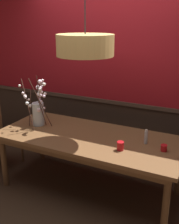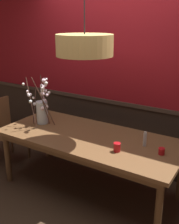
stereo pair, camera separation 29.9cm
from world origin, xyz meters
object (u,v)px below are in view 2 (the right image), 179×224
at_px(chair_far_side_left, 100,123).
at_px(vase_with_blossoms, 42,109).
at_px(candle_holder_nearer_center, 117,147).
at_px(condiment_bottle, 145,139).
at_px(pendant_lamp, 85,45).
at_px(candle_holder_nearer_edge, 162,151).
at_px(chair_head_west_end, 5,127).
at_px(chair_far_side_right, 145,135).
at_px(dining_table, 89,142).

relative_size(chair_far_side_left, vase_with_blossoms, 1.45).
bearing_deg(candle_holder_nearer_center, condiment_bottle, 54.93).
bearing_deg(pendant_lamp, candle_holder_nearer_center, -13.16).
xyz_separation_m(chair_far_side_left, candle_holder_nearer_edge, (1.23, -0.88, 0.23)).
relative_size(chair_head_west_end, vase_with_blossoms, 1.43).
xyz_separation_m(chair_far_side_right, chair_far_side_left, (-0.73, -0.00, 0.03)).
distance_m(chair_far_side_left, pendant_lamp, 1.62).
bearing_deg(chair_head_west_end, chair_far_side_right, 25.64).
xyz_separation_m(chair_far_side_left, pendant_lamp, (0.35, -0.96, 1.25)).
bearing_deg(chair_far_side_left, candle_holder_nearer_edge, -35.63).
relative_size(chair_far_side_right, candle_holder_nearer_center, 9.22).
bearing_deg(chair_far_side_left, candle_holder_nearer_center, -52.74).
bearing_deg(chair_far_side_right, chair_head_west_end, -154.36).
xyz_separation_m(dining_table, candle_holder_nearer_edge, (0.87, 0.00, 0.11)).
xyz_separation_m(chair_far_side_right, candle_holder_nearer_center, (0.09, -1.07, 0.28)).
relative_size(dining_table, candle_holder_nearer_center, 22.73).
distance_m(chair_head_west_end, condiment_bottle, 2.15).
xyz_separation_m(vase_with_blossoms, candle_holder_nearer_center, (1.20, -0.21, -0.15)).
height_order(chair_head_west_end, candle_holder_nearer_center, chair_head_west_end).
distance_m(chair_far_side_left, candle_holder_nearer_edge, 1.53).
relative_size(condiment_bottle, pendant_lamp, 0.13).
distance_m(chair_far_side_right, condiment_bottle, 0.90).
relative_size(chair_head_west_end, condiment_bottle, 5.64).
height_order(dining_table, condiment_bottle, condiment_bottle).
bearing_deg(dining_table, condiment_bottle, 8.24).
bearing_deg(condiment_bottle, candle_holder_nearer_center, -125.07).
height_order(chair_far_side_left, candle_holder_nearer_edge, chair_far_side_left).
distance_m(chair_far_side_left, vase_with_blossoms, 1.02).
distance_m(chair_far_side_right, candle_holder_nearer_edge, 1.05).
distance_m(chair_far_side_right, chair_far_side_left, 0.73).
relative_size(dining_table, pendant_lamp, 1.66).
bearing_deg(chair_head_west_end, candle_holder_nearer_center, -5.57).
bearing_deg(vase_with_blossoms, dining_table, -1.92).
height_order(chair_far_side_right, pendant_lamp, pendant_lamp).
height_order(chair_far_side_left, chair_head_west_end, chair_far_side_left).
bearing_deg(condiment_bottle, chair_far_side_right, 109.46).
xyz_separation_m(chair_far_side_left, vase_with_blossoms, (-0.39, -0.86, 0.39)).
bearing_deg(condiment_bottle, pendant_lamp, -165.60).
relative_size(dining_table, condiment_bottle, 13.16).
bearing_deg(candle_holder_nearer_center, dining_table, 157.81).
height_order(chair_far_side_left, pendant_lamp, pendant_lamp).
xyz_separation_m(chair_far_side_left, chair_head_west_end, (-1.12, -0.88, -0.01)).
relative_size(chair_head_west_end, pendant_lamp, 0.71).
relative_size(chair_far_side_left, pendant_lamp, 0.72).
relative_size(candle_holder_nearer_edge, condiment_bottle, 0.42).
height_order(chair_head_west_end, pendant_lamp, pendant_lamp).
bearing_deg(condiment_bottle, vase_with_blossoms, -177.17).
distance_m(chair_far_side_right, pendant_lamp, 1.65).
bearing_deg(candle_holder_nearer_edge, candle_holder_nearer_center, -155.51).
relative_size(vase_with_blossoms, candle_holder_nearer_edge, 9.30).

